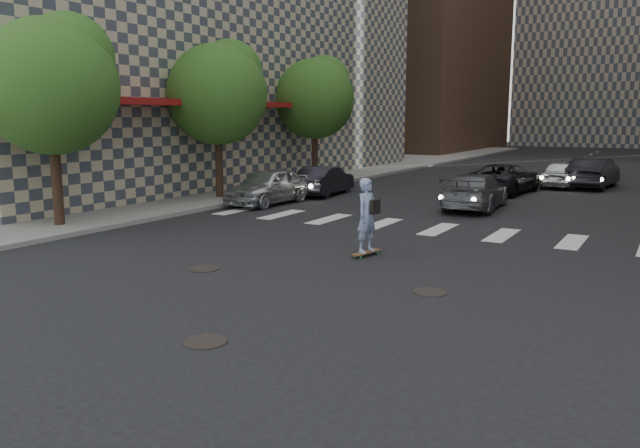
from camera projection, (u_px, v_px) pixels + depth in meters
The scene contains 15 objects.
ground at pixel (241, 294), 12.66m from camera, with size 160.00×160.00×0.00m, color black.
sidewalk_left at pixel (251, 176), 36.87m from camera, with size 13.00×80.00×0.15m, color gray.
tree_a at pixel (54, 80), 19.22m from camera, with size 4.20×4.20×6.60m.
tree_b at pixel (220, 90), 26.04m from camera, with size 4.20×4.20×6.60m.
tree_c at pixel (317, 95), 32.85m from camera, with size 4.20×4.20×6.60m.
manhole_a at pixel (205, 342), 9.94m from camera, with size 0.70×0.70×0.02m, color black.
manhole_b at pixel (204, 269), 14.67m from camera, with size 0.70×0.70×0.02m, color black.
manhole_c at pixel (430, 292), 12.73m from camera, with size 0.70×0.70×0.02m, color black.
skateboarder at pixel (367, 216), 15.90m from camera, with size 0.59×1.04×2.01m.
silver_sedan at pixel (269, 186), 25.43m from camera, with size 1.75×4.35×1.48m, color #B2B6BA.
traffic_car_a at pixel (324, 181), 28.36m from camera, with size 1.41×4.04×1.33m, color black.
traffic_car_b at pixel (475, 191), 24.13m from camera, with size 1.94×4.77×1.38m, color #55575C.
traffic_car_c at pixel (504, 178), 29.18m from camera, with size 2.27×4.93×1.37m, color black.
traffic_car_d at pixel (563, 174), 31.44m from camera, with size 1.64×4.07×1.39m, color silver.
traffic_car_e at pixel (594, 173), 31.12m from camera, with size 1.63×4.68×1.54m, color black.
Camera 1 is at (7.54, -9.77, 3.56)m, focal length 35.00 mm.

